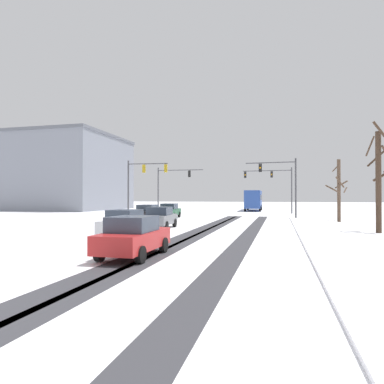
# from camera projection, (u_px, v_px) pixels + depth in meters

# --- Properties ---
(wheel_track_left_lane) EXTENTS (1.15, 39.32, 0.01)m
(wheel_track_left_lane) POSITION_uv_depth(u_px,v_px,m) (194.00, 232.00, 22.97)
(wheel_track_left_lane) COLOR #38383D
(wheel_track_left_lane) RESTS_ON ground
(wheel_track_right_lane) EXTENTS (1.02, 39.32, 0.01)m
(wheel_track_right_lane) POSITION_uv_depth(u_px,v_px,m) (249.00, 234.00, 22.08)
(wheel_track_right_lane) COLOR #38383D
(wheel_track_right_lane) RESTS_ON ground
(wheel_track_center) EXTENTS (0.90, 39.32, 0.01)m
(wheel_track_center) POSITION_uv_depth(u_px,v_px,m) (205.00, 233.00, 22.79)
(wheel_track_center) COLOR #38383D
(wheel_track_center) RESTS_ON ground
(sidewalk_kerb_right) EXTENTS (4.00, 39.32, 0.12)m
(sidewalk_kerb_right) POSITION_uv_depth(u_px,v_px,m) (337.00, 239.00, 19.12)
(sidewalk_kerb_right) COLOR white
(sidewalk_kerb_right) RESTS_ON ground
(traffic_signal_near_right) EXTENTS (5.41, 0.57, 6.50)m
(traffic_signal_near_right) POSITION_uv_depth(u_px,v_px,m) (282.00, 178.00, 37.10)
(traffic_signal_near_right) COLOR #47474C
(traffic_signal_near_right) RESTS_ON ground
(traffic_signal_far_left) EXTENTS (6.61, 0.43, 6.50)m
(traffic_signal_far_left) POSITION_uv_depth(u_px,v_px,m) (171.00, 182.00, 48.50)
(traffic_signal_far_left) COLOR #47474C
(traffic_signal_far_left) RESTS_ON ground
(traffic_signal_far_right) EXTENTS (6.93, 0.54, 6.50)m
(traffic_signal_far_right) POSITION_uv_depth(u_px,v_px,m) (274.00, 180.00, 48.95)
(traffic_signal_far_right) COLOR #47474C
(traffic_signal_far_right) RESTS_ON ground
(traffic_signal_near_left) EXTENTS (4.70, 0.70, 6.50)m
(traffic_signal_near_left) POSITION_uv_depth(u_px,v_px,m) (142.00, 177.00, 38.97)
(traffic_signal_near_left) COLOR #47474C
(traffic_signal_near_left) RESTS_ON ground
(car_dark_green_lead) EXTENTS (2.01, 4.19, 1.62)m
(car_dark_green_lead) POSITION_uv_depth(u_px,v_px,m) (169.00, 211.00, 38.52)
(car_dark_green_lead) COLOR #194C2D
(car_dark_green_lead) RESTS_ON ground
(car_black_second) EXTENTS (1.95, 4.16, 1.62)m
(car_black_second) POSITION_uv_depth(u_px,v_px,m) (148.00, 213.00, 32.99)
(car_black_second) COLOR black
(car_black_second) RESTS_ON ground
(car_grey_third) EXTENTS (2.01, 4.19, 1.62)m
(car_grey_third) POSITION_uv_depth(u_px,v_px,m) (160.00, 218.00, 25.94)
(car_grey_third) COLOR slate
(car_grey_third) RESTS_ON ground
(car_silver_fourth) EXTENTS (1.96, 4.16, 1.62)m
(car_silver_fourth) POSITION_uv_depth(u_px,v_px,m) (126.00, 223.00, 20.50)
(car_silver_fourth) COLOR #B7BABF
(car_silver_fourth) RESTS_ON ground
(car_red_fifth) EXTENTS (1.84, 4.10, 1.62)m
(car_red_fifth) POSITION_uv_depth(u_px,v_px,m) (134.00, 236.00, 13.68)
(car_red_fifth) COLOR red
(car_red_fifth) RESTS_ON ground
(bus_oncoming) EXTENTS (2.87, 11.06, 3.38)m
(bus_oncoming) POSITION_uv_depth(u_px,v_px,m) (254.00, 199.00, 58.84)
(bus_oncoming) COLOR #284793
(bus_oncoming) RESTS_ON ground
(bare_tree_sidewalk_mid) EXTENTS (2.07, 2.39, 7.28)m
(bare_tree_sidewalk_mid) POSITION_uv_depth(u_px,v_px,m) (379.00, 177.00, 22.72)
(bare_tree_sidewalk_mid) COLOR #423023
(bare_tree_sidewalk_mid) RESTS_ON ground
(bare_tree_sidewalk_far) EXTENTS (2.07, 2.07, 5.92)m
(bare_tree_sidewalk_far) POSITION_uv_depth(u_px,v_px,m) (339.00, 190.00, 32.52)
(bare_tree_sidewalk_far) COLOR brown
(bare_tree_sidewalk_far) RESTS_ON ground
(office_building_far_left_block) EXTENTS (19.55, 19.39, 13.61)m
(office_building_far_left_block) POSITION_uv_depth(u_px,v_px,m) (65.00, 173.00, 64.31)
(office_building_far_left_block) COLOR gray
(office_building_far_left_block) RESTS_ON ground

